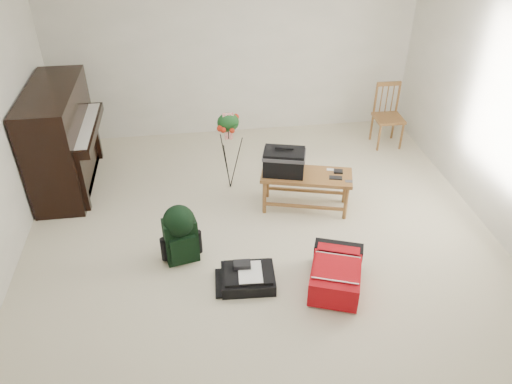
{
  "coord_description": "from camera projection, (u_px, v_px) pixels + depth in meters",
  "views": [
    {
      "loc": [
        -0.64,
        -3.9,
        3.43
      ],
      "look_at": [
        -0.04,
        0.35,
        0.5
      ],
      "focal_mm": 35.0,
      "sensor_mm": 36.0,
      "label": 1
    }
  ],
  "objects": [
    {
      "name": "wall_back",
      "position": [
        234.0,
        47.0,
        6.74
      ],
      "size": [
        5.0,
        0.04,
        2.5
      ],
      "primitive_type": "cube",
      "color": "white",
      "rests_on": "floor"
    },
    {
      "name": "dining_chair",
      "position": [
        388.0,
        116.0,
        6.88
      ],
      "size": [
        0.38,
        0.38,
        0.87
      ],
      "rotation": [
        0.0,
        0.0,
        -0.01
      ],
      "color": "#9C6033",
      "rests_on": "floor"
    },
    {
      "name": "red_suitcase",
      "position": [
        334.0,
        270.0,
        4.73
      ],
      "size": [
        0.65,
        0.8,
        0.29
      ],
      "rotation": [
        0.0,
        0.0,
        -0.35
      ],
      "color": "#B3071A",
      "rests_on": "floor"
    },
    {
      "name": "ceiling",
      "position": [
        267.0,
        0.0,
        3.79
      ],
      "size": [
        5.0,
        5.5,
        0.01
      ],
      "primitive_type": "cube",
      "color": "white",
      "rests_on": "wall_back"
    },
    {
      "name": "piano",
      "position": [
        62.0,
        141.0,
        5.92
      ],
      "size": [
        0.71,
        1.5,
        1.25
      ],
      "color": "black",
      "rests_on": "floor"
    },
    {
      "name": "black_duffel",
      "position": [
        248.0,
        277.0,
        4.76
      ],
      "size": [
        0.53,
        0.44,
        0.21
      ],
      "rotation": [
        0.0,
        0.0,
        -0.06
      ],
      "color": "black",
      "rests_on": "floor"
    },
    {
      "name": "green_backpack",
      "position": [
        180.0,
        232.0,
        4.89
      ],
      "size": [
        0.35,
        0.33,
        0.64
      ],
      "rotation": [
        0.0,
        0.0,
        0.2
      ],
      "color": "black",
      "rests_on": "floor"
    },
    {
      "name": "flower_stand",
      "position": [
        229.0,
        152.0,
        5.9
      ],
      "size": [
        0.34,
        0.34,
        1.03
      ],
      "rotation": [
        0.0,
        0.0,
        0.05
      ],
      "color": "black",
      "rests_on": "floor"
    },
    {
      "name": "floor",
      "position": [
        264.0,
        250.0,
        5.2
      ],
      "size": [
        5.0,
        5.5,
        0.01
      ],
      "primitive_type": "cube",
      "color": "beige",
      "rests_on": "ground"
    },
    {
      "name": "bench",
      "position": [
        291.0,
        168.0,
        5.5
      ],
      "size": [
        1.08,
        0.66,
        0.78
      ],
      "rotation": [
        0.0,
        0.0,
        -0.27
      ],
      "color": "#9C6033",
      "rests_on": "floor"
    }
  ]
}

